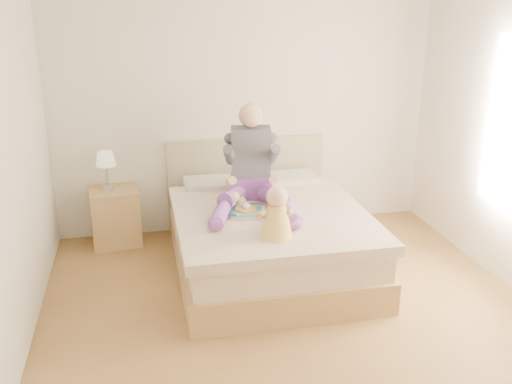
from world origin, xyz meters
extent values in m
cube|color=brown|center=(0.00, 0.00, 0.00)|extent=(4.00, 4.20, 0.01)
cube|color=silver|center=(0.00, 2.10, 1.35)|extent=(4.00, 0.02, 2.70)
cube|color=silver|center=(0.00, -2.10, 1.35)|extent=(4.00, 0.02, 2.70)
cube|color=#9F7B4A|center=(0.00, 1.02, 0.14)|extent=(1.68, 2.13, 0.28)
cube|color=beige|center=(0.00, 1.02, 0.40)|extent=(1.60, 2.05, 0.24)
cube|color=beige|center=(0.00, 0.87, 0.57)|extent=(1.70, 1.80, 0.09)
cube|color=beige|center=(-0.38, 1.76, 0.59)|extent=(0.62, 0.40, 0.14)
cube|color=beige|center=(0.38, 1.76, 0.59)|extent=(0.62, 0.40, 0.14)
cube|color=gray|center=(0.00, 2.09, 0.50)|extent=(1.70, 0.08, 1.00)
cube|color=#9F7B4A|center=(-1.40, 1.88, 0.29)|extent=(0.52, 0.47, 0.59)
cylinder|color=#ACAFB3|center=(-1.45, 1.88, 0.60)|extent=(0.11, 0.11, 0.04)
cylinder|color=#ACAFB3|center=(-1.45, 1.88, 0.73)|extent=(0.02, 0.02, 0.22)
cone|color=beige|center=(-1.45, 1.88, 0.91)|extent=(0.19, 0.19, 0.14)
cube|color=#713990|center=(-0.09, 1.36, 0.70)|extent=(0.43, 0.37, 0.18)
cube|color=#37363E|center=(-0.08, 1.42, 1.02)|extent=(0.40, 0.28, 0.49)
sphere|color=#EDB694|center=(-0.08, 1.39, 1.39)|extent=(0.23, 0.23, 0.23)
cylinder|color=#713990|center=(-0.29, 1.14, 0.69)|extent=(0.39, 0.54, 0.22)
cylinder|color=#713990|center=(-0.47, 0.77, 0.68)|extent=(0.27, 0.49, 0.13)
sphere|color=#713990|center=(-0.55, 0.56, 0.67)|extent=(0.11, 0.11, 0.11)
cylinder|color=#37363E|center=(-0.30, 1.31, 1.04)|extent=(0.17, 0.32, 0.25)
cylinder|color=#EDB694|center=(-0.32, 1.11, 0.86)|extent=(0.09, 0.32, 0.17)
sphere|color=#EDB694|center=(-0.32, 0.96, 0.75)|extent=(0.09, 0.09, 0.09)
cylinder|color=#713990|center=(0.04, 1.09, 0.69)|extent=(0.25, 0.55, 0.22)
cylinder|color=#713990|center=(0.10, 0.68, 0.68)|extent=(0.13, 0.47, 0.13)
sphere|color=#713990|center=(0.10, 0.45, 0.67)|extent=(0.11, 0.11, 0.11)
cylinder|color=#37363E|center=(0.10, 1.24, 1.04)|extent=(0.11, 0.31, 0.25)
cylinder|color=#EDB694|center=(0.06, 1.05, 0.86)|extent=(0.16, 0.32, 0.17)
sphere|color=#EDB694|center=(0.01, 0.91, 0.75)|extent=(0.09, 0.09, 0.09)
cube|color=#ACAFB3|center=(-0.14, 0.88, 0.62)|extent=(0.52, 0.44, 0.01)
cylinder|color=#41B5BC|center=(-0.23, 0.91, 0.63)|extent=(0.27, 0.27, 0.02)
cylinder|color=gold|center=(-0.23, 0.91, 0.65)|extent=(0.18, 0.18, 0.02)
cylinder|color=white|center=(-0.26, 1.05, 0.67)|extent=(0.08, 0.08, 0.09)
torus|color=white|center=(-0.21, 1.04, 0.67)|extent=(0.03, 0.06, 0.06)
cylinder|color=brown|center=(-0.26, 1.05, 0.71)|extent=(0.07, 0.07, 0.01)
cylinder|color=white|center=(0.00, 0.93, 0.63)|extent=(0.15, 0.15, 0.01)
cube|color=gold|center=(0.00, 0.93, 0.64)|extent=(0.10, 0.09, 0.02)
cylinder|color=white|center=(-0.14, 0.78, 0.63)|extent=(0.15, 0.15, 0.01)
ellipsoid|color=#AD2512|center=(-0.12, 0.77, 0.64)|extent=(0.04, 0.03, 0.01)
cylinder|color=white|center=(0.06, 0.91, 0.68)|extent=(0.07, 0.07, 0.12)
cylinder|color=orange|center=(0.06, 0.91, 0.68)|extent=(0.07, 0.07, 0.12)
cylinder|color=white|center=(0.00, 0.75, 0.64)|extent=(0.07, 0.07, 0.04)
cylinder|color=#442709|center=(0.00, 0.75, 0.64)|extent=(0.06, 0.06, 0.03)
cone|color=gold|center=(-0.08, 0.35, 0.75)|extent=(0.26, 0.26, 0.28)
sphere|color=#EDB694|center=(-0.08, 0.35, 0.95)|extent=(0.17, 0.17, 0.17)
cylinder|color=#EDB694|center=(-0.12, 0.48, 0.66)|extent=(0.10, 0.20, 0.07)
sphere|color=#EDB694|center=(-0.12, 0.57, 0.66)|extent=(0.06, 0.06, 0.06)
cylinder|color=#EDB694|center=(-0.18, 0.36, 0.80)|extent=(0.09, 0.15, 0.12)
cylinder|color=#EDB694|center=(-0.03, 0.47, 0.66)|extent=(0.08, 0.20, 0.07)
sphere|color=#EDB694|center=(-0.02, 0.57, 0.66)|extent=(0.06, 0.06, 0.06)
cylinder|color=#EDB694|center=(0.02, 0.35, 0.80)|extent=(0.07, 0.15, 0.12)
camera|label=1|loc=(-1.11, -3.73, 2.46)|focal=40.00mm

